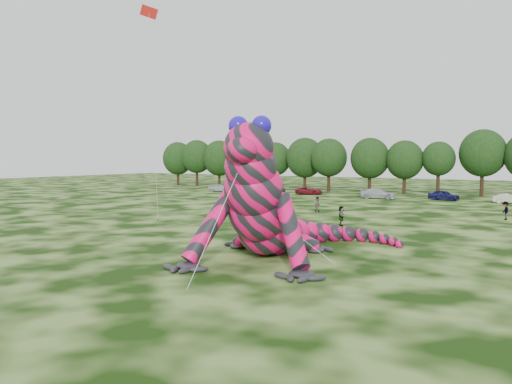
{
  "coord_description": "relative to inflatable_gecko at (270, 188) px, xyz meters",
  "views": [
    {
      "loc": [
        17.43,
        -26.36,
        6.14
      ],
      "look_at": [
        1.6,
        -0.18,
        4.0
      ],
      "focal_mm": 35.0,
      "sensor_mm": 36.0,
      "label": 1
    }
  ],
  "objects": [
    {
      "name": "ground",
      "position": [
        -2.03,
        -0.82,
        -4.22
      ],
      "size": [
        240.0,
        240.0,
        0.0
      ],
      "primitive_type": "plane",
      "color": "#16330A",
      "rests_on": "ground"
    },
    {
      "name": "inflatable_gecko",
      "position": [
        0.0,
        0.0,
        0.0
      ],
      "size": [
        17.75,
        19.71,
        8.43
      ],
      "primitive_type": null,
      "rotation": [
        0.0,
        0.0,
        0.24
      ],
      "color": "#F50B60",
      "rests_on": "ground"
    },
    {
      "name": "flying_kite",
      "position": [
        -15.44,
        5.92,
        12.96
      ],
      "size": [
        2.83,
        3.72,
        19.43
      ],
      "color": "red",
      "rests_on": "ground"
    },
    {
      "name": "tree_0",
      "position": [
        -56.58,
        58.41,
        0.54
      ],
      "size": [
        6.91,
        6.22,
        9.51
      ],
      "primitive_type": null,
      "color": "black",
      "rests_on": "ground"
    },
    {
      "name": "tree_1",
      "position": [
        -50.38,
        57.23,
        0.69
      ],
      "size": [
        6.74,
        6.07,
        9.81
      ],
      "primitive_type": null,
      "color": "black",
      "rests_on": "ground"
    },
    {
      "name": "tree_2",
      "position": [
        -45.04,
        57.94,
        0.61
      ],
      "size": [
        7.04,
        6.34,
        9.64
      ],
      "primitive_type": null,
      "color": "black",
      "rests_on": "ground"
    },
    {
      "name": "tree_3",
      "position": [
        -37.74,
        56.24,
        0.51
      ],
      "size": [
        5.81,
        5.23,
        9.44
      ],
      "primitive_type": null,
      "color": "black",
      "rests_on": "ground"
    },
    {
      "name": "tree_4",
      "position": [
        -31.67,
        57.89,
        0.31
      ],
      "size": [
        6.22,
        5.6,
        9.06
      ],
      "primitive_type": null,
      "color": "black",
      "rests_on": "ground"
    },
    {
      "name": "tree_5",
      "position": [
        -25.15,
        57.61,
        0.68
      ],
      "size": [
        7.16,
        6.44,
        9.8
      ],
      "primitive_type": null,
      "color": "black",
      "rests_on": "ground"
    },
    {
      "name": "tree_6",
      "position": [
        -19.58,
        55.86,
        0.53
      ],
      "size": [
        6.52,
        5.86,
        9.49
      ],
      "primitive_type": null,
      "color": "black",
      "rests_on": "ground"
    },
    {
      "name": "tree_7",
      "position": [
        -12.11,
        55.98,
        0.52
      ],
      "size": [
        6.68,
        6.01,
        9.48
      ],
      "primitive_type": null,
      "color": "black",
      "rests_on": "ground"
    },
    {
      "name": "tree_8",
      "position": [
        -6.24,
        56.16,
        0.26
      ],
      "size": [
        6.14,
        5.53,
        8.94
      ],
      "primitive_type": null,
      "color": "black",
      "rests_on": "ground"
    },
    {
      "name": "tree_9",
      "position": [
        -0.96,
        56.52,
        0.12
      ],
      "size": [
        5.27,
        4.74,
        8.68
      ],
      "primitive_type": null,
      "color": "black",
      "rests_on": "ground"
    },
    {
      "name": "tree_10",
      "position": [
        5.37,
        57.75,
        1.04
      ],
      "size": [
        7.09,
        6.38,
        10.5
      ],
      "primitive_type": null,
      "color": "black",
      "rests_on": "ground"
    },
    {
      "name": "car_0",
      "position": [
        -36.26,
        45.54,
        -3.54
      ],
      "size": [
        4.05,
        1.85,
        1.34
      ],
      "primitive_type": "imported",
      "rotation": [
        0.0,
        0.0,
        1.64
      ],
      "color": "silver",
      "rests_on": "ground"
    },
    {
      "name": "car_1",
      "position": [
        -26.62,
        47.54,
        -3.46
      ],
      "size": [
        4.66,
        1.9,
        1.5
      ],
      "primitive_type": "imported",
      "rotation": [
        0.0,
        0.0,
        1.64
      ],
      "color": "black",
      "rests_on": "ground"
    },
    {
      "name": "car_2",
      "position": [
        -19.5,
        47.49,
        -3.59
      ],
      "size": [
        4.75,
        2.64,
        1.26
      ],
      "primitive_type": "imported",
      "rotation": [
        0.0,
        0.0,
        1.7
      ],
      "color": "maroon",
      "rests_on": "ground"
    },
    {
      "name": "car_3",
      "position": [
        -7.2,
        45.2,
        -3.46
      ],
      "size": [
        5.45,
        2.8,
        1.51
      ],
      "primitive_type": "imported",
      "rotation": [
        0.0,
        0.0,
        1.7
      ],
      "color": "silver",
      "rests_on": "ground"
    },
    {
      "name": "car_4",
      "position": [
        1.66,
        47.45,
        -3.49
      ],
      "size": [
        4.5,
        2.41,
        1.45
      ],
      "primitive_type": "imported",
      "rotation": [
        0.0,
        0.0,
        1.4
      ],
      "color": "#171755",
      "rests_on": "ground"
    },
    {
      "name": "car_5",
      "position": [
        9.97,
        46.66,
        -3.57
      ],
      "size": [
        4.1,
        2.12,
        1.29
      ],
      "primitive_type": "imported",
      "rotation": [
        0.0,
        0.0,
        1.77
      ],
      "color": "beige",
      "rests_on": "ground"
    },
    {
      "name": "spectator_4",
      "position": [
        -16.04,
        30.2,
        -3.27
      ],
      "size": [
        1.04,
        0.79,
        1.9
      ],
      "primitive_type": "imported",
      "rotation": [
        0.0,
        0.0,
        3.36
      ],
      "color": "gray",
      "rests_on": "ground"
    },
    {
      "name": "spectator_2",
      "position": [
        11.21,
        26.9,
        -3.3
      ],
      "size": [
        1.07,
        1.35,
        1.84
      ],
      "primitive_type": "imported",
      "rotation": [
        0.0,
        0.0,
        5.09
      ],
      "color": "gray",
      "rests_on": "ground"
    },
    {
      "name": "spectator_1",
      "position": [
        -7.5,
        23.94,
        -3.36
      ],
      "size": [
        0.84,
        0.66,
        1.7
      ],
      "primitive_type": "imported",
      "rotation": [
        0.0,
        0.0,
        3.16
      ],
      "color": "gray",
      "rests_on": "ground"
    },
    {
      "name": "spectator_5",
      "position": [
        -1.03,
        14.79,
        -3.33
      ],
      "size": [
        1.13,
        1.7,
        1.76
      ],
      "primitive_type": "imported",
      "rotation": [
        0.0,
        0.0,
        1.98
      ],
      "color": "gray",
      "rests_on": "ground"
    }
  ]
}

